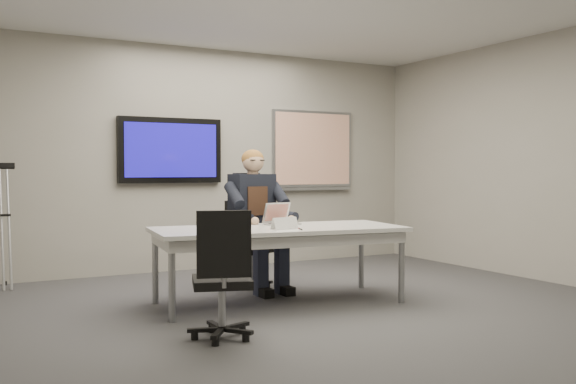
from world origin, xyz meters
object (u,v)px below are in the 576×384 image
office_chair_near (222,299)px  conference_table (279,236)px  laptop (280,219)px  office_chair_far (248,260)px  seated_person (260,233)px

office_chair_near → conference_table: bearing=-117.1°
conference_table → laptop: 0.31m
office_chair_near → laptop: (1.12, 1.20, 0.47)m
conference_table → office_chair_near: size_ratio=2.51×
office_chair_near → laptop: office_chair_near is taller
office_chair_far → seated_person: bearing=-107.3°
office_chair_far → laptop: size_ratio=2.79×
seated_person → office_chair_far: bearing=87.1°
seated_person → conference_table: bearing=-107.2°
office_chair_near → laptop: bearing=-114.8°
conference_table → seated_person: 0.68m
laptop → office_chair_far: bearing=82.4°
office_chair_far → office_chair_near: office_chair_near is taller
laptop → seated_person: bearing=81.7°
seated_person → laptop: size_ratio=4.44×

